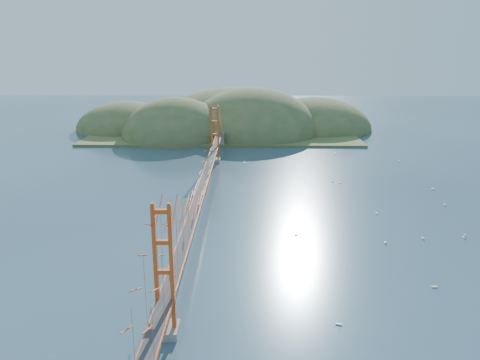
{
  "coord_description": "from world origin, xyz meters",
  "views": [
    {
      "loc": [
        6.76,
        -64.2,
        23.55
      ],
      "look_at": [
        5.65,
        0.0,
        4.83
      ],
      "focal_mm": 35.0,
      "sensor_mm": 36.0,
      "label": 1
    }
  ],
  "objects_px": {
    "sailboat_2": "(434,286)",
    "sailboat_1": "(423,237)",
    "sailboat_0": "(376,212)",
    "bridge": "(200,165)"
  },
  "relations": [
    {
      "from": "sailboat_2",
      "to": "sailboat_1",
      "type": "distance_m",
      "value": 12.82
    },
    {
      "from": "sailboat_0",
      "to": "sailboat_1",
      "type": "bearing_deg",
      "value": -69.2
    },
    {
      "from": "sailboat_1",
      "to": "sailboat_0",
      "type": "height_order",
      "value": "sailboat_1"
    },
    {
      "from": "sailboat_2",
      "to": "bridge",
      "type": "bearing_deg",
      "value": 139.44
    },
    {
      "from": "sailboat_2",
      "to": "sailboat_0",
      "type": "distance_m",
      "value": 21.43
    },
    {
      "from": "bridge",
      "to": "sailboat_1",
      "type": "height_order",
      "value": "bridge"
    },
    {
      "from": "bridge",
      "to": "sailboat_2",
      "type": "xyz_separation_m",
      "value": [
        25.61,
        -21.92,
        -6.86
      ]
    },
    {
      "from": "bridge",
      "to": "sailboat_0",
      "type": "bearing_deg",
      "value": -1.11
    },
    {
      "from": "bridge",
      "to": "sailboat_1",
      "type": "relative_size",
      "value": 159.77
    },
    {
      "from": "sailboat_2",
      "to": "sailboat_0",
      "type": "height_order",
      "value": "sailboat_2"
    }
  ]
}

